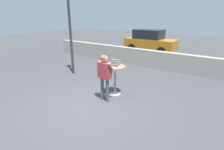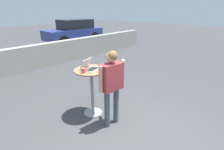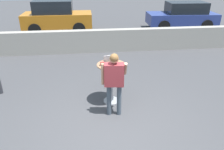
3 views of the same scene
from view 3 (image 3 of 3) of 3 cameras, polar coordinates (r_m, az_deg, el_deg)
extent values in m
plane|color=#3D3D3F|center=(5.06, -0.08, -13.88)|extent=(50.00, 50.00, 0.00)
cube|color=gray|center=(9.56, -3.76, 8.87)|extent=(15.10, 0.35, 0.96)
cylinder|color=gray|center=(6.00, -0.17, -6.72)|extent=(0.42, 0.42, 0.03)
cylinder|color=gray|center=(5.73, -0.17, -2.23)|extent=(0.07, 0.07, 1.04)
cylinder|color=#8C6647|center=(5.51, -0.18, 2.67)|extent=(0.74, 0.74, 0.02)
cube|color=#B7BABF|center=(5.47, -0.14, 2.75)|extent=(0.37, 0.29, 0.02)
cube|color=black|center=(5.47, -0.14, 2.84)|extent=(0.32, 0.24, 0.00)
cube|color=#B7BABF|center=(5.56, -0.72, 4.36)|extent=(0.34, 0.18, 0.21)
cube|color=white|center=(5.56, -0.70, 4.36)|extent=(0.31, 0.16, 0.18)
cylinder|color=#C14C42|center=(5.42, -2.65, 2.98)|extent=(0.09, 0.09, 0.10)
torus|color=#C14C42|center=(5.42, -2.02, 3.03)|extent=(0.05, 0.01, 0.05)
cylinder|color=#424C56|center=(5.29, -0.84, -6.54)|extent=(0.11, 0.11, 0.81)
cylinder|color=#424C56|center=(5.29, 1.86, -6.53)|extent=(0.11, 0.11, 0.81)
cube|color=maroon|center=(4.96, 0.55, 0.07)|extent=(0.47, 0.27, 0.54)
sphere|color=tan|center=(4.81, 0.56, 4.32)|extent=(0.21, 0.21, 0.21)
sphere|color=brown|center=(4.77, 0.57, 4.50)|extent=(0.19, 0.19, 0.19)
cylinder|color=tan|center=(4.96, -2.46, 0.20)|extent=(0.07, 0.07, 0.51)
cylinder|color=tan|center=(5.00, 3.53, 1.64)|extent=(0.10, 0.31, 0.39)
cube|color=navy|center=(14.24, 17.67, 13.91)|extent=(4.15, 1.81, 0.64)
cube|color=black|center=(14.21, 18.82, 16.36)|extent=(2.31, 1.53, 0.63)
cylinder|color=black|center=(13.18, 13.41, 12.27)|extent=(0.70, 0.25, 0.69)
cylinder|color=black|center=(14.62, 11.72, 13.69)|extent=(0.70, 0.25, 0.69)
cylinder|color=black|center=(14.12, 23.47, 11.75)|extent=(0.70, 0.25, 0.69)
cylinder|color=black|center=(15.47, 21.03, 13.20)|extent=(0.70, 0.25, 0.69)
cube|color=#B76B19|center=(13.23, -13.93, 13.81)|extent=(3.83, 1.66, 0.77)
cube|color=black|center=(13.13, -15.14, 16.85)|extent=(2.11, 1.45, 0.69)
cylinder|color=black|center=(13.97, -8.51, 13.39)|extent=(0.68, 0.22, 0.68)
cylinder|color=black|center=(12.46, -8.60, 11.91)|extent=(0.68, 0.22, 0.68)
cylinder|color=black|center=(14.23, -18.30, 12.64)|extent=(0.68, 0.22, 0.68)
cylinder|color=black|center=(12.75, -19.49, 11.07)|extent=(0.68, 0.22, 0.68)
camera|label=1|loc=(3.99, 78.60, -1.51)|focal=28.00mm
camera|label=2|loc=(3.05, -40.85, 1.98)|focal=28.00mm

